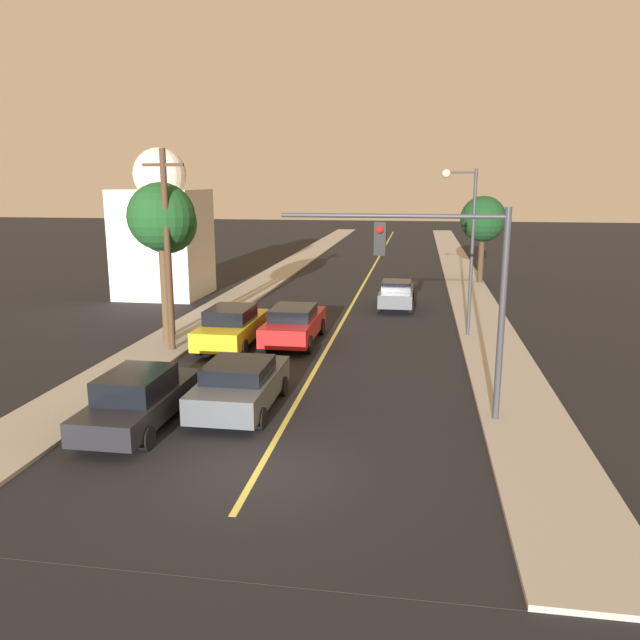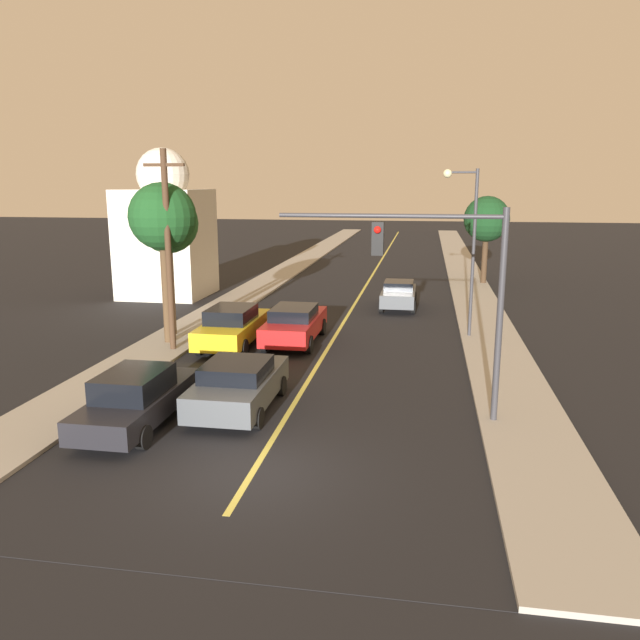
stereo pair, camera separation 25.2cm
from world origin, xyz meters
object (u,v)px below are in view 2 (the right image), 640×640
Objects in this scene: traffic_signal_mast at (444,274)px; tree_right_near at (487,220)px; streetlamp_right at (467,231)px; tree_left_near at (168,224)px; car_near_lane_second at (295,324)px; domed_building_left at (166,232)px; car_near_lane_front at (239,384)px; car_outer_lane_front at (137,398)px; utility_pole_left at (168,248)px; tree_left_far at (163,219)px; car_far_oncoming at (399,294)px; car_outer_lane_second at (233,326)px.

traffic_signal_mast reaches higher than tree_right_near.
streetlamp_right reaches higher than tree_left_near.
car_near_lane_second is 14.13m from domed_building_left.
car_near_lane_front is 2.91m from car_outer_lane_front.
utility_pole_left is at bearing -67.75° from tree_left_near.
tree_right_near is (14.22, 18.34, -0.93)m from tree_left_far.
car_near_lane_front is at bearing -124.56° from streetlamp_right.
utility_pole_left is at bearing 105.70° from car_outer_lane_front.
utility_pole_left reaches higher than traffic_signal_mast.
streetlamp_right is at bearing 20.34° from utility_pole_left.
car_far_oncoming is 12.93m from tree_left_near.
car_near_lane_second reaches higher than car_near_lane_front.
car_outer_lane_second is at bearing 108.71° from car_near_lane_front.
car_near_lane_front is at bearing -178.67° from traffic_signal_mast.
domed_building_left reaches higher than utility_pole_left.
car_near_lane_second is 0.83× the size of traffic_signal_mast.
streetlamp_right is 12.22m from utility_pole_left.
car_outer_lane_second is 11.19m from traffic_signal_mast.
car_far_oncoming is at bearing 55.03° from car_outer_lane_second.
car_near_lane_front is 1.09× the size of car_far_oncoming.
streetlamp_right is 1.08× the size of tree_left_far.
car_near_lane_second is 10.32m from traffic_signal_mast.
utility_pole_left is 1.37× the size of tree_right_near.
streetlamp_right is (6.95, 10.09, 3.82)m from car_near_lane_front.
traffic_signal_mast is 25.29m from tree_right_near.
streetlamp_right is at bearing 83.36° from traffic_signal_mast.
car_far_oncoming is at bearing 76.20° from car_near_lane_front.
tree_left_near is (-3.07, 9.85, 4.07)m from car_outer_lane_front.
traffic_signal_mast reaches higher than car_outer_lane_front.
car_near_lane_front is 0.53× the size of domed_building_left.
tree_left_near reaches higher than car_outer_lane_second.
car_near_lane_front is 27.03m from tree_right_near.
car_near_lane_second is 1.23× the size of car_far_oncoming.
car_outer_lane_second reaches higher than car_far_oncoming.
car_outer_lane_front is at bearing -90.00° from car_outer_lane_second.
tree_left_far reaches higher than tree_left_near.
tree_left_near reaches higher than car_near_lane_front.
domed_building_left is (-16.69, 7.72, -0.83)m from streetlamp_right.
streetlamp_right reaches higher than car_outer_lane_second.
traffic_signal_mast is 0.87× the size of streetlamp_right.
tree_left_near is 0.93× the size of tree_left_far.
traffic_signal_mast is at bearing -97.56° from tree_right_near.
traffic_signal_mast is at bearing -31.73° from tree_left_far.
tree_right_near reaches higher than car_outer_lane_second.
utility_pole_left is 2.62m from tree_left_near.
tree_left_far is at bearing -176.78° from car_outer_lane_second.
car_near_lane_front is 16.55m from car_far_oncoming.
car_outer_lane_front is at bearing -113.16° from tree_right_near.
car_outer_lane_front is 0.81× the size of tree_left_near.
car_outer_lane_second is at bearing -122.30° from tree_right_near.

